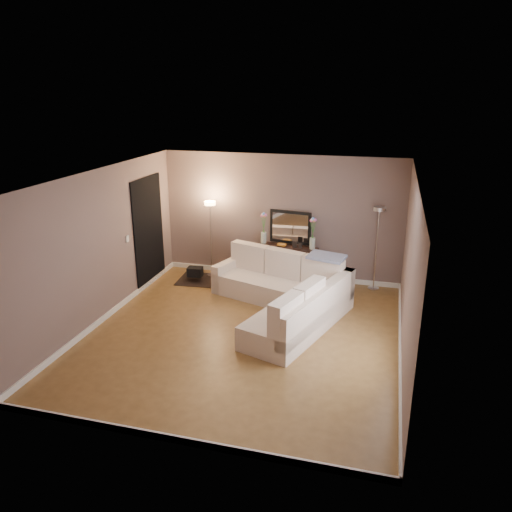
% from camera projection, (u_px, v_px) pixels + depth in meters
% --- Properties ---
extents(floor, '(5.00, 5.50, 0.01)m').
position_uv_depth(floor, '(243.00, 335.00, 8.20)').
color(floor, brown).
rests_on(floor, ground).
extents(ceiling, '(5.00, 5.50, 0.01)m').
position_uv_depth(ceiling, '(242.00, 176.00, 7.37)').
color(ceiling, white).
rests_on(ceiling, ground).
extents(wall_back, '(5.00, 0.02, 2.60)m').
position_uv_depth(wall_back, '(281.00, 218.00, 10.31)').
color(wall_back, '#745E59').
rests_on(wall_back, ground).
extents(wall_front, '(5.00, 0.02, 2.60)m').
position_uv_depth(wall_front, '(168.00, 342.00, 5.26)').
color(wall_front, '#745E59').
rests_on(wall_front, ground).
extents(wall_left, '(0.02, 5.50, 2.60)m').
position_uv_depth(wall_left, '(100.00, 247.00, 8.41)').
color(wall_left, '#745E59').
rests_on(wall_left, ground).
extents(wall_right, '(0.02, 5.50, 2.60)m').
position_uv_depth(wall_right, '(410.00, 275.00, 7.16)').
color(wall_right, '#745E59').
rests_on(wall_right, ground).
extents(baseboard_back, '(5.00, 0.03, 0.10)m').
position_uv_depth(baseboard_back, '(280.00, 274.00, 10.69)').
color(baseboard_back, white).
rests_on(baseboard_back, ground).
extents(baseboard_front, '(5.00, 0.03, 0.10)m').
position_uv_depth(baseboard_front, '(175.00, 439.00, 5.69)').
color(baseboard_front, white).
rests_on(baseboard_front, ground).
extents(baseboard_left, '(0.03, 5.50, 0.10)m').
position_uv_depth(baseboard_left, '(109.00, 314.00, 8.80)').
color(baseboard_left, white).
rests_on(baseboard_left, ground).
extents(baseboard_right, '(0.03, 5.50, 0.10)m').
position_uv_depth(baseboard_right, '(400.00, 351.00, 7.57)').
color(baseboard_right, white).
rests_on(baseboard_right, ground).
extents(doorway, '(0.02, 1.20, 2.20)m').
position_uv_depth(doorway, '(149.00, 232.00, 10.02)').
color(doorway, black).
rests_on(doorway, ground).
extents(switch_plate, '(0.02, 0.08, 0.12)m').
position_uv_depth(switch_plate, '(127.00, 239.00, 9.21)').
color(switch_plate, white).
rests_on(switch_plate, ground).
extents(sectional_sofa, '(2.76, 3.19, 0.92)m').
position_uv_depth(sectional_sofa, '(286.00, 294.00, 8.93)').
color(sectional_sofa, beige).
rests_on(sectional_sofa, floor).
extents(throw_blanket, '(0.74, 0.54, 0.09)m').
position_uv_depth(throw_blanket, '(326.00, 257.00, 9.00)').
color(throw_blanket, '#8087A5').
rests_on(throw_blanket, sectional_sofa).
extents(console_table, '(1.27, 0.49, 0.76)m').
position_uv_depth(console_table, '(284.00, 261.00, 10.34)').
color(console_table, black).
rests_on(console_table, floor).
extents(leaning_mirror, '(0.87, 0.15, 0.69)m').
position_uv_depth(leaning_mirror, '(290.00, 227.00, 10.22)').
color(leaning_mirror, black).
rests_on(leaning_mirror, console_table).
extents(table_decor, '(0.53, 0.15, 0.12)m').
position_uv_depth(table_decor, '(287.00, 245.00, 10.16)').
color(table_decor, '#C67823').
rests_on(table_decor, console_table).
extents(flower_vase_left, '(0.15, 0.13, 0.65)m').
position_uv_depth(flower_vase_left, '(264.00, 230.00, 10.30)').
color(flower_vase_left, silver).
rests_on(flower_vase_left, console_table).
extents(flower_vase_right, '(0.15, 0.13, 0.65)m').
position_uv_depth(flower_vase_right, '(313.00, 236.00, 9.92)').
color(flower_vase_right, silver).
rests_on(flower_vase_right, console_table).
extents(floor_lamp_lit, '(0.25, 0.25, 1.63)m').
position_uv_depth(floor_lamp_lit, '(211.00, 224.00, 10.40)').
color(floor_lamp_lit, silver).
rests_on(floor_lamp_lit, floor).
extents(floor_lamp_unlit, '(0.26, 0.26, 1.69)m').
position_uv_depth(floor_lamp_unlit, '(378.00, 232.00, 9.66)').
color(floor_lamp_unlit, silver).
rests_on(floor_lamp_unlit, floor).
extents(charcoal_rug, '(1.12, 0.87, 0.01)m').
position_uv_depth(charcoal_rug, '(204.00, 280.00, 10.49)').
color(charcoal_rug, black).
rests_on(charcoal_rug, floor).
extents(black_bag, '(0.32, 0.23, 0.20)m').
position_uv_depth(black_bag, '(195.00, 272.00, 10.37)').
color(black_bag, black).
rests_on(black_bag, charcoal_rug).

